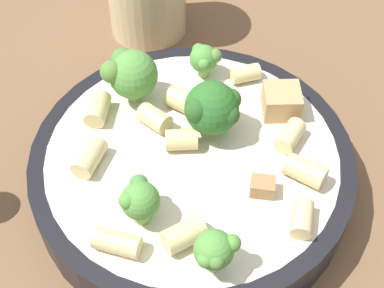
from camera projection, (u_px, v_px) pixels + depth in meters
name	position (u px, v px, depth m)	size (l,w,h in m)	color
ground_plane	(192.00, 184.00, 0.41)	(2.00, 2.00, 0.00)	brown
pasta_bowl	(192.00, 167.00, 0.39)	(0.23, 0.23, 0.04)	black
broccoli_floret_0	(130.00, 73.00, 0.39)	(0.04, 0.04, 0.04)	#84AD60
broccoli_floret_1	(213.00, 108.00, 0.37)	(0.04, 0.04, 0.04)	#93B766
broccoli_floret_2	(217.00, 251.00, 0.31)	(0.03, 0.03, 0.03)	#9EC175
broccoli_floret_3	(204.00, 59.00, 0.42)	(0.03, 0.03, 0.03)	#93B766
broccoli_floret_4	(140.00, 200.00, 0.33)	(0.03, 0.03, 0.03)	#84AD60
rigatoni_0	(98.00, 109.00, 0.40)	(0.02, 0.02, 0.03)	beige
rigatoni_1	(89.00, 158.00, 0.37)	(0.02, 0.02, 0.03)	beige
rigatoni_2	(181.00, 140.00, 0.38)	(0.02, 0.02, 0.02)	beige
rigatoni_3	(184.00, 235.00, 0.33)	(0.02, 0.02, 0.03)	beige
rigatoni_4	(186.00, 101.00, 0.40)	(0.02, 0.02, 0.03)	beige
rigatoni_5	(289.00, 134.00, 0.38)	(0.01, 0.01, 0.03)	beige
rigatoni_6	(117.00, 243.00, 0.33)	(0.01, 0.01, 0.03)	beige
rigatoni_7	(305.00, 171.00, 0.36)	(0.02, 0.02, 0.03)	beige
rigatoni_8	(245.00, 74.00, 0.42)	(0.01, 0.01, 0.02)	beige
rigatoni_9	(302.00, 219.00, 0.34)	(0.01, 0.01, 0.02)	beige
rigatoni_10	(154.00, 118.00, 0.39)	(0.02, 0.02, 0.02)	beige
chicken_chunk_0	(263.00, 187.00, 0.35)	(0.02, 0.01, 0.01)	#A87A4C
chicken_chunk_1	(281.00, 101.00, 0.40)	(0.03, 0.03, 0.02)	tan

